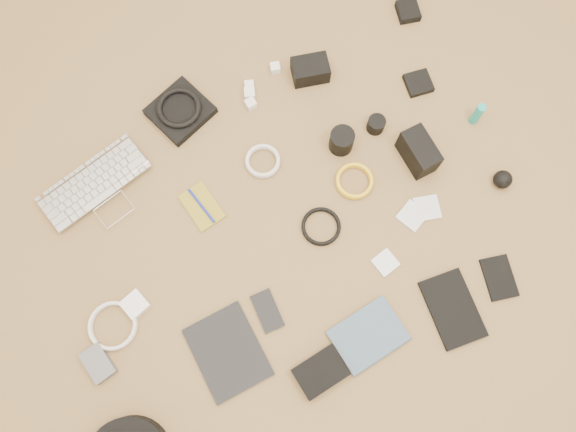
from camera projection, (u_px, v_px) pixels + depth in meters
name	position (u px, v px, depth m)	size (l,w,h in m)	color
laptop	(104.00, 195.00, 1.73)	(0.34, 0.24, 0.03)	#BCBCC1
headphone_pouch	(180.00, 111.00, 1.80)	(0.17, 0.16, 0.03)	black
headphones	(179.00, 108.00, 1.77)	(0.14, 0.14, 0.02)	black
charger_a	(250.00, 94.00, 1.81)	(0.03, 0.03, 0.03)	white
charger_b	(249.00, 86.00, 1.82)	(0.03, 0.03, 0.03)	white
charger_c	(275.00, 68.00, 1.84)	(0.03, 0.03, 0.03)	white
charger_d	(251.00, 104.00, 1.81)	(0.03, 0.03, 0.03)	white
dslr_camera	(310.00, 70.00, 1.82)	(0.12, 0.08, 0.07)	black
lens_pouch	(408.00, 11.00, 1.90)	(0.07, 0.08, 0.03)	black
notebook_olive	(202.00, 206.00, 1.73)	(0.09, 0.14, 0.01)	olive
pen_blue	(201.00, 206.00, 1.72)	(0.01, 0.01, 0.13)	#13209C
cable_white_a	(263.00, 162.00, 1.76)	(0.11, 0.11, 0.01)	silver
lens_a	(342.00, 141.00, 1.74)	(0.08, 0.08, 0.08)	black
lens_b	(376.00, 124.00, 1.77)	(0.06, 0.06, 0.05)	black
card_reader	(418.00, 83.00, 1.83)	(0.08, 0.08, 0.02)	black
power_brick	(135.00, 305.00, 1.64)	(0.07, 0.07, 0.03)	white
cable_white_b	(113.00, 326.00, 1.63)	(0.14, 0.14, 0.01)	silver
cable_black	(321.00, 227.00, 1.71)	(0.12, 0.12, 0.01)	black
cable_yellow	(354.00, 182.00, 1.74)	(0.12, 0.12, 0.01)	gold
flash	(419.00, 152.00, 1.72)	(0.07, 0.14, 0.10)	black
lens_cleaner	(477.00, 114.00, 1.76)	(0.03, 0.03, 0.10)	teal
battery_charger	(98.00, 363.00, 1.59)	(0.07, 0.10, 0.03)	#55555A
tablet	(228.00, 352.00, 1.61)	(0.18, 0.24, 0.01)	black
phone	(267.00, 311.00, 1.64)	(0.06, 0.12, 0.01)	black
filter_case_left	(385.00, 263.00, 1.68)	(0.06, 0.06, 0.01)	silver
filter_case_mid	(412.00, 216.00, 1.72)	(0.08, 0.08, 0.01)	silver
filter_case_right	(427.00, 208.00, 1.72)	(0.08, 0.08, 0.01)	silver
air_blower	(503.00, 179.00, 1.72)	(0.06, 0.06, 0.06)	black
drive_case	(320.00, 372.00, 1.58)	(0.14, 0.10, 0.03)	black
paperback	(383.00, 358.00, 1.60)	(0.15, 0.20, 0.02)	#3E536A
notebook_black_a	(453.00, 309.00, 1.64)	(0.13, 0.21, 0.02)	black
notebook_black_b	(499.00, 278.00, 1.67)	(0.08, 0.13, 0.01)	black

